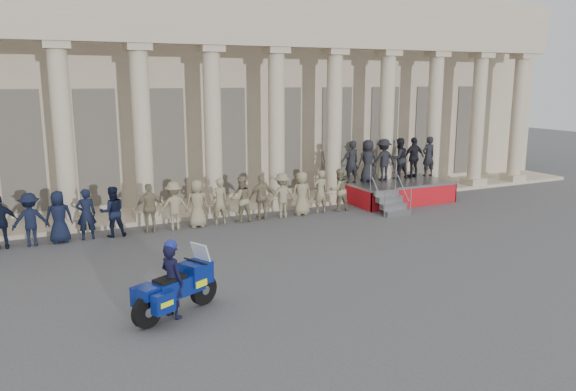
% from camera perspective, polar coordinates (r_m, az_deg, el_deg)
% --- Properties ---
extents(ground, '(90.00, 90.00, 0.00)m').
position_cam_1_polar(ground, '(14.08, -2.06, -9.43)').
color(ground, '#464649').
rests_on(ground, ground).
extents(building, '(40.00, 12.50, 9.00)m').
position_cam_1_polar(building, '(27.31, -14.86, 10.15)').
color(building, tan).
rests_on(building, ground).
extents(officer_rank, '(18.32, 0.63, 1.67)m').
position_cam_1_polar(officer_rank, '(19.22, -17.86, -1.62)').
color(officer_rank, black).
rests_on(officer_rank, ground).
extents(reviewing_stand, '(4.64, 4.10, 2.63)m').
position_cam_1_polar(reviewing_stand, '(24.29, 10.48, 2.92)').
color(reviewing_stand, gray).
rests_on(reviewing_stand, ground).
extents(motorcycle, '(2.13, 1.43, 1.48)m').
position_cam_1_polar(motorcycle, '(12.60, -11.22, -9.14)').
color(motorcycle, black).
rests_on(motorcycle, ground).
extents(rider, '(0.62, 0.72, 1.75)m').
position_cam_1_polar(rider, '(12.44, -11.71, -8.29)').
color(rider, black).
rests_on(rider, ground).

